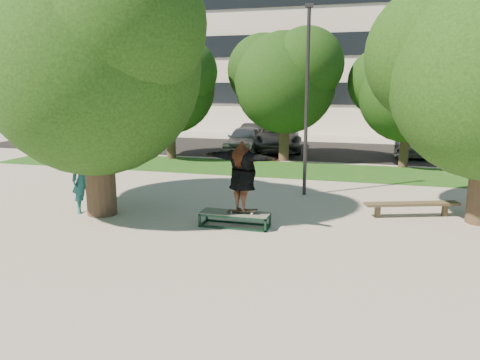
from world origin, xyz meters
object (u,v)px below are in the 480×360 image
(car_dark, at_px, (254,135))
(car_grey, at_px, (277,137))
(bystander, at_px, (84,179))
(bench, at_px, (412,205))
(tree_left, at_px, (92,55))
(lamppost, at_px, (307,100))
(grind_box, at_px, (235,219))
(car_silver_b, at_px, (418,138))
(car_silver_a, at_px, (246,139))

(car_dark, xyz_separation_m, car_grey, (1.62, -1.20, 0.08))
(bystander, height_order, bench, bystander)
(bench, bearing_deg, bystander, 173.05)
(tree_left, distance_m, car_dark, 15.87)
(lamppost, height_order, car_dark, lamppost)
(tree_left, relative_size, lamppost, 1.16)
(grind_box, relative_size, car_dark, 0.43)
(lamppost, xyz_separation_m, grind_box, (-1.22, -4.11, -2.96))
(car_dark, bearing_deg, grind_box, -74.03)
(bystander, relative_size, car_silver_b, 0.34)
(grind_box, bearing_deg, bench, 26.43)
(grind_box, height_order, bench, bench)
(bystander, bearing_deg, car_grey, 36.52)
(grind_box, relative_size, bystander, 0.93)
(tree_left, xyz_separation_m, car_silver_a, (0.79, 13.01, -3.69))
(bench, relative_size, car_silver_b, 0.46)
(bystander, relative_size, car_grey, 0.35)
(car_grey, bearing_deg, lamppost, -85.11)
(lamppost, height_order, grind_box, lamppost)
(car_dark, xyz_separation_m, car_silver_b, (9.11, -0.28, 0.14))
(tree_left, relative_size, bystander, 3.67)
(tree_left, bearing_deg, grind_box, -2.86)
(tree_left, bearing_deg, bench, 13.34)
(tree_left, height_order, bystander, tree_left)
(lamppost, xyz_separation_m, car_silver_a, (-4.50, 9.10, -2.42))
(bystander, bearing_deg, lamppost, -8.10)
(lamppost, xyz_separation_m, car_silver_b, (4.49, 11.22, -2.33))
(tree_left, xyz_separation_m, car_silver_b, (9.78, 15.13, -3.60))
(bench, distance_m, car_dark, 15.53)
(grind_box, xyz_separation_m, car_silver_b, (5.71, 15.33, 0.63))
(tree_left, height_order, car_grey, tree_left)
(car_dark, bearing_deg, car_silver_a, -83.34)
(lamppost, distance_m, grind_box, 5.21)
(grind_box, bearing_deg, lamppost, 73.41)
(car_grey, height_order, car_silver_b, car_silver_b)
(lamppost, relative_size, car_silver_b, 1.08)
(grind_box, distance_m, car_dark, 15.98)
(tree_left, bearing_deg, car_silver_a, 86.51)
(bystander, bearing_deg, car_dark, 43.28)
(car_grey, bearing_deg, tree_left, -110.53)
(bench, bearing_deg, tree_left, 173.48)
(bystander, distance_m, car_grey, 14.51)
(grind_box, height_order, car_grey, car_grey)
(bystander, bearing_deg, tree_left, -37.52)
(grind_box, bearing_deg, car_silver_b, 69.57)
(bystander, distance_m, car_dark, 15.49)
(car_dark, distance_m, car_silver_b, 9.12)
(grind_box, relative_size, bench, 0.69)
(car_silver_b, bearing_deg, bystander, -120.15)
(car_silver_b, bearing_deg, car_dark, -177.85)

